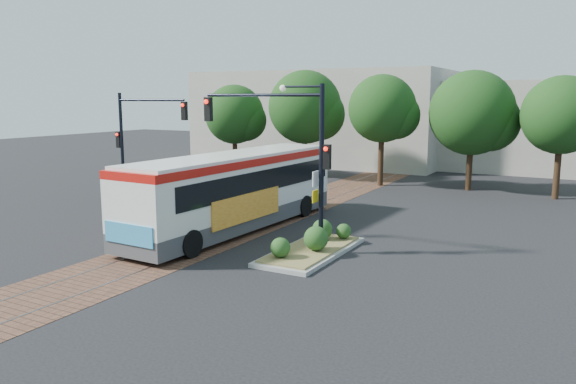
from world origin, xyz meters
name	(u,v)px	position (x,y,z in m)	size (l,w,h in m)	color
ground	(221,233)	(0.00, 0.00, 0.00)	(120.00, 120.00, 0.00)	black
trackbed	(268,216)	(0.00, 4.00, 0.01)	(3.60, 40.00, 0.02)	brown
tree_row	(380,111)	(1.21, 16.42, 4.85)	(26.40, 5.60, 7.67)	#382314
warehouses	(408,120)	(-0.53, 28.75, 3.81)	(40.00, 13.00, 8.00)	#ADA899
city_bus	(236,188)	(0.18, 1.00, 1.86)	(3.15, 12.57, 3.33)	#424244
traffic_island	(313,245)	(4.82, -0.90, 0.33)	(2.20, 5.20, 1.13)	gray
signal_pole_main	(291,140)	(3.86, -0.81, 4.16)	(5.49, 0.46, 6.00)	black
signal_pole_left	(136,132)	(-8.37, 4.00, 3.86)	(4.99, 0.34, 6.00)	black
officer	(116,182)	(-10.11, 4.04, 0.96)	(0.70, 0.46, 1.92)	black
parked_car	(250,171)	(-7.23, 13.76, 0.69)	(1.94, 4.77, 1.38)	black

